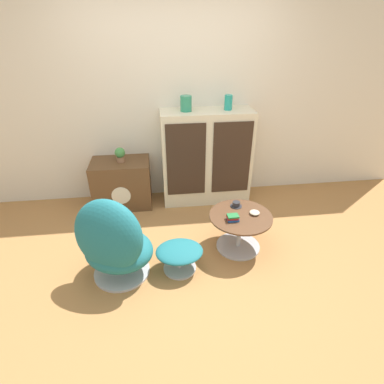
# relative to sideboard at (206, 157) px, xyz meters

# --- Properties ---
(ground_plane) EXTENTS (12.00, 12.00, 0.00)m
(ground_plane) POSITION_rel_sideboard_xyz_m (-0.36, -1.33, -0.60)
(ground_plane) COLOR #A87542
(wall_back) EXTENTS (6.40, 0.06, 2.60)m
(wall_back) POSITION_rel_sideboard_xyz_m (-0.36, 0.24, 0.70)
(wall_back) COLOR silver
(wall_back) RESTS_ON ground_plane
(sideboard) EXTENTS (1.12, 0.43, 1.19)m
(sideboard) POSITION_rel_sideboard_xyz_m (0.00, 0.00, 0.00)
(sideboard) COLOR beige
(sideboard) RESTS_ON ground_plane
(tv_console) EXTENTS (0.72, 0.47, 0.60)m
(tv_console) POSITION_rel_sideboard_xyz_m (-1.09, -0.02, -0.30)
(tv_console) COLOR brown
(tv_console) RESTS_ON ground_plane
(egg_chair) EXTENTS (0.83, 0.81, 0.88)m
(egg_chair) POSITION_rel_sideboard_xyz_m (-1.05, -1.35, -0.20)
(egg_chair) COLOR #B7B7BC
(egg_chair) RESTS_ON ground_plane
(ottoman) EXTENTS (0.45, 0.38, 0.26)m
(ottoman) POSITION_rel_sideboard_xyz_m (-0.47, -1.32, -0.41)
(ottoman) COLOR #B7B7BC
(ottoman) RESTS_ON ground_plane
(coffee_table) EXTENTS (0.64, 0.64, 0.40)m
(coffee_table) POSITION_rel_sideboard_xyz_m (0.18, -1.07, -0.35)
(coffee_table) COLOR #B7B7BC
(coffee_table) RESTS_ON ground_plane
(vase_leftmost) EXTENTS (0.13, 0.13, 0.18)m
(vase_leftmost) POSITION_rel_sideboard_xyz_m (-0.25, 0.00, 0.68)
(vase_leftmost) COLOR #2D8E6B
(vase_leftmost) RESTS_ON sideboard
(vase_inner_left) EXTENTS (0.09, 0.09, 0.17)m
(vase_inner_left) POSITION_rel_sideboard_xyz_m (0.25, 0.00, 0.68)
(vase_inner_left) COLOR teal
(vase_inner_left) RESTS_ON sideboard
(potted_plant) EXTENTS (0.12, 0.12, 0.18)m
(potted_plant) POSITION_rel_sideboard_xyz_m (-1.07, -0.02, 0.10)
(potted_plant) COLOR #996B4C
(potted_plant) RESTS_ON tv_console
(teacup) EXTENTS (0.12, 0.12, 0.05)m
(teacup) POSITION_rel_sideboard_xyz_m (0.18, -0.89, -0.17)
(teacup) COLOR #2D2D33
(teacup) RESTS_ON coffee_table
(book_stack) EXTENTS (0.12, 0.09, 0.06)m
(book_stack) POSITION_rel_sideboard_xyz_m (0.08, -1.14, -0.17)
(book_stack) COLOR #1E478C
(book_stack) RESTS_ON coffee_table
(bowl) EXTENTS (0.10, 0.10, 0.04)m
(bowl) POSITION_rel_sideboard_xyz_m (0.33, -1.06, -0.18)
(bowl) COLOR beige
(bowl) RESTS_ON coffee_table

